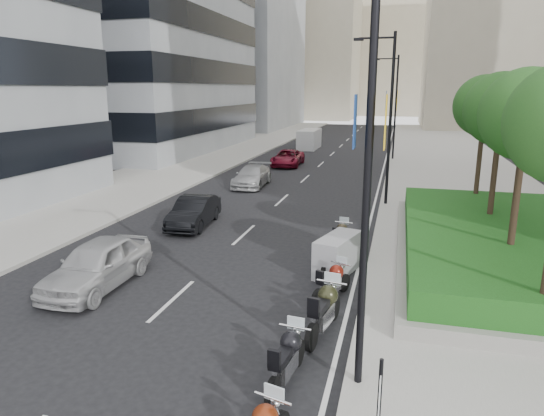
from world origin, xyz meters
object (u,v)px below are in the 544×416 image
(car_c, at_px, (252,176))
(lamp_post_2, at_px, (394,102))
(lamp_post_0, at_px, (360,150))
(car_a, at_px, (97,264))
(lamp_post_1, at_px, (388,111))
(motorcycle_3, at_px, (324,310))
(motorcycle_6, at_px, (340,237))
(motorcycle_2, at_px, (287,358))
(motorcycle_5, at_px, (338,255))
(car_d, at_px, (288,158))
(motorcycle_4, at_px, (332,282))
(delivery_van, at_px, (309,140))
(car_b, at_px, (194,212))

(car_c, bearing_deg, lamp_post_2, 57.55)
(lamp_post_0, bearing_deg, car_a, 158.27)
(lamp_post_1, xyz_separation_m, motorcycle_3, (-0.91, -14.84, -4.41))
(motorcycle_6, bearing_deg, car_c, 39.65)
(lamp_post_2, relative_size, car_a, 2.00)
(motorcycle_2, xyz_separation_m, motorcycle_5, (0.23, 6.67, 0.08))
(motorcycle_2, distance_m, car_d, 30.48)
(motorcycle_4, relative_size, motorcycle_5, 0.81)
(lamp_post_1, bearing_deg, lamp_post_2, 90.00)
(lamp_post_1, bearing_deg, motorcycle_3, -93.50)
(lamp_post_1, height_order, lamp_post_2, same)
(motorcycle_4, bearing_deg, lamp_post_2, 21.89)
(lamp_post_0, height_order, delivery_van, lamp_post_0)
(car_a, bearing_deg, motorcycle_5, 22.70)
(lamp_post_2, relative_size, motorcycle_2, 4.07)
(lamp_post_1, xyz_separation_m, delivery_van, (-8.63, 24.39, -4.13))
(motorcycle_4, xyz_separation_m, car_c, (-7.50, 16.16, 0.12))
(lamp_post_0, xyz_separation_m, motorcycle_4, (-1.00, 4.34, -4.52))
(delivery_van, bearing_deg, motorcycle_6, -76.62)
(car_b, bearing_deg, delivery_van, 85.72)
(lamp_post_1, bearing_deg, motorcycle_5, -96.02)
(car_d, relative_size, delivery_van, 0.99)
(motorcycle_2, bearing_deg, car_a, 70.07)
(delivery_van, bearing_deg, motorcycle_3, -78.18)
(lamp_post_0, xyz_separation_m, motorcycle_3, (-0.91, 2.16, -4.41))
(lamp_post_0, relative_size, motorcycle_2, 4.07)
(lamp_post_1, relative_size, delivery_van, 1.88)
(motorcycle_4, distance_m, delivery_van, 37.83)
(lamp_post_0, xyz_separation_m, car_c, (-8.50, 20.50, -4.40))
(lamp_post_0, height_order, motorcycle_3, lamp_post_0)
(lamp_post_2, height_order, motorcycle_6, lamp_post_2)
(motorcycle_5, height_order, delivery_van, delivery_van)
(car_a, bearing_deg, motorcycle_3, -9.33)
(lamp_post_2, bearing_deg, delivery_van, 143.46)
(motorcycle_4, height_order, car_a, car_a)
(car_b, bearing_deg, lamp_post_2, 66.26)
(car_b, distance_m, delivery_van, 30.70)
(car_c, distance_m, car_d, 8.97)
(motorcycle_6, distance_m, car_d, 21.64)
(lamp_post_1, distance_m, car_d, 15.55)
(motorcycle_2, xyz_separation_m, motorcycle_4, (0.34, 4.57, -0.04))
(car_b, xyz_separation_m, delivery_van, (-0.35, 30.70, 0.25))
(lamp_post_0, bearing_deg, motorcycle_4, 102.98)
(lamp_post_1, distance_m, car_b, 11.29)
(lamp_post_2, xyz_separation_m, motorcycle_6, (-1.32, -26.06, -4.51))
(motorcycle_2, relative_size, car_c, 0.48)
(lamp_post_0, relative_size, motorcycle_3, 3.65)
(lamp_post_2, relative_size, car_b, 2.17)
(lamp_post_1, distance_m, lamp_post_2, 18.00)
(lamp_post_1, distance_m, car_a, 16.59)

